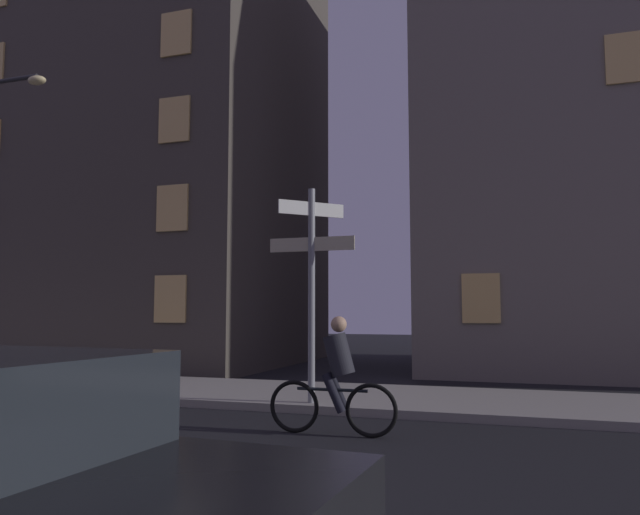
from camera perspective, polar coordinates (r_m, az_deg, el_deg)
The scene contains 5 objects.
ground_plane at distance 6.35m, azimuth -25.56°, elevation -19.91°, with size 80.00×80.00×0.00m, color black.
sidewalk_kerb at distance 11.95m, azimuth -2.55°, elevation -12.87°, with size 40.00×3.27×0.14m, color gray.
signpost at distance 10.34m, azimuth -0.81°, elevation -1.76°, with size 1.54×0.90×3.66m.
cyclist at distance 8.36m, azimuth 1.48°, elevation -11.50°, with size 1.82×0.32×1.61m.
building_left_block at distance 22.90m, azimuth -18.05°, elevation 12.41°, with size 12.50×8.47×16.99m.
Camera 1 is at (4.18, -4.48, 1.67)m, focal length 33.75 mm.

